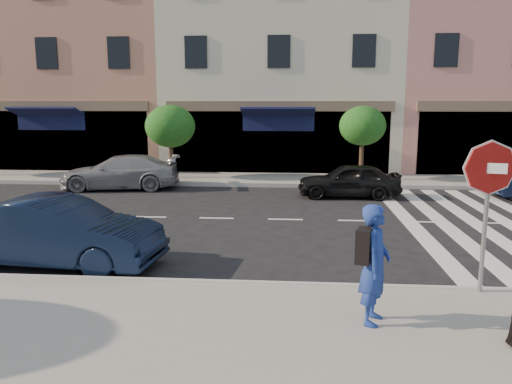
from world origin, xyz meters
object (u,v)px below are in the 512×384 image
object	(u,v)px
car_near_mid	(57,232)
car_far_left	(120,172)
stop_sign	(489,183)
photographer	(375,264)
car_far_mid	(349,180)

from	to	relation	value
car_near_mid	car_far_left	bearing A→B (deg)	18.34
stop_sign	photographer	xyz separation A→B (m)	(-2.01, -1.34, -0.99)
stop_sign	car_near_mid	distance (m)	8.22
car_far_mid	stop_sign	bearing A→B (deg)	7.56
photographer	stop_sign	bearing A→B (deg)	-38.53
photographer	car_far_mid	bearing A→B (deg)	13.73
car_near_mid	car_far_left	size ratio (longest dim) A/B	0.95
photographer	car_far_left	distance (m)	14.10
photographer	car_far_left	world-z (taller)	photographer
car_near_mid	car_far_mid	world-z (taller)	car_near_mid
photographer	car_far_mid	size ratio (longest dim) A/B	0.49
photographer	car_near_mid	distance (m)	6.54
stop_sign	car_far_mid	size ratio (longest dim) A/B	0.72
car_near_mid	car_far_mid	distance (m)	10.51
car_far_mid	car_far_left	bearing A→B (deg)	-97.12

